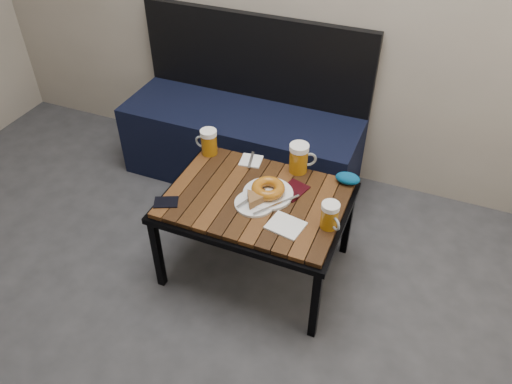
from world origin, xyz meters
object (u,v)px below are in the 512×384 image
at_px(beer_mug_left, 209,142).
at_px(plate_bagel, 268,191).
at_px(plate_pie, 255,201).
at_px(beer_mug_right, 330,216).
at_px(passport_burgundy, 293,190).
at_px(knit_pouch, 348,178).
at_px(beer_mug_centre, 299,158).
at_px(bench, 243,137).
at_px(passport_navy, 166,202).
at_px(cafe_table, 256,204).

xyz_separation_m(beer_mug_left, plate_bagel, (0.40, -0.20, -0.04)).
height_order(beer_mug_left, plate_pie, beer_mug_left).
distance_m(beer_mug_right, passport_burgundy, 0.28).
bearing_deg(knit_pouch, plate_bagel, -143.90).
xyz_separation_m(beer_mug_left, beer_mug_centre, (0.47, 0.03, 0.01)).
height_order(beer_mug_centre, knit_pouch, beer_mug_centre).
height_order(bench, beer_mug_right, bench).
distance_m(bench, beer_mug_left, 0.54).
relative_size(passport_navy, knit_pouch, 0.92).
height_order(beer_mug_centre, plate_pie, beer_mug_centre).
bearing_deg(cafe_table, beer_mug_centre, 66.01).
bearing_deg(cafe_table, knit_pouch, 35.84).
bearing_deg(knit_pouch, beer_mug_centre, 179.63).
xyz_separation_m(passport_navy, passport_burgundy, (0.50, 0.30, 0.00)).
xyz_separation_m(bench, beer_mug_right, (0.74, -0.77, 0.26)).
bearing_deg(beer_mug_centre, bench, 107.26).
distance_m(beer_mug_centre, passport_navy, 0.66).
bearing_deg(plate_bagel, passport_burgundy, 36.79).
xyz_separation_m(bench, plate_pie, (0.39, -0.75, 0.22)).
relative_size(beer_mug_centre, knit_pouch, 1.28).
bearing_deg(beer_mug_right, beer_mug_left, -161.78).
xyz_separation_m(beer_mug_right, knit_pouch, (-0.00, 0.32, -0.04)).
relative_size(beer_mug_centre, passport_navy, 1.40).
bearing_deg(passport_burgundy, plate_pie, -112.73).
relative_size(beer_mug_left, plate_bagel, 0.47).
bearing_deg(beer_mug_left, beer_mug_centre, -172.23).
bearing_deg(beer_mug_left, plate_pie, 146.40).
xyz_separation_m(beer_mug_right, plate_pie, (-0.35, 0.01, -0.04)).
relative_size(beer_mug_right, knit_pouch, 1.07).
height_order(cafe_table, passport_burgundy, passport_burgundy).
xyz_separation_m(beer_mug_left, passport_burgundy, (0.49, -0.13, -0.06)).
distance_m(plate_pie, passport_navy, 0.40).
bearing_deg(plate_bagel, bench, 122.22).
bearing_deg(passport_navy, beer_mug_left, 154.47).
bearing_deg(passport_burgundy, knit_pouch, 52.50).
bearing_deg(passport_burgundy, plate_bagel, -126.51).
distance_m(plate_bagel, passport_burgundy, 0.12).
distance_m(plate_pie, knit_pouch, 0.47).
relative_size(plate_bagel, passport_navy, 2.65).
distance_m(beer_mug_left, beer_mug_centre, 0.47).
height_order(beer_mug_left, beer_mug_right, beer_mug_left).
bearing_deg(passport_navy, plate_bagel, 94.33).
relative_size(plate_pie, plate_bagel, 0.65).
height_order(passport_burgundy, knit_pouch, knit_pouch).
xyz_separation_m(bench, knit_pouch, (0.74, -0.44, 0.22)).
bearing_deg(passport_navy, cafe_table, 93.62).
xyz_separation_m(beer_mug_right, passport_burgundy, (-0.22, 0.17, -0.06)).
relative_size(bench, beer_mug_right, 11.22).
height_order(bench, cafe_table, bench).
xyz_separation_m(cafe_table, beer_mug_left, (-0.35, 0.23, 0.11)).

